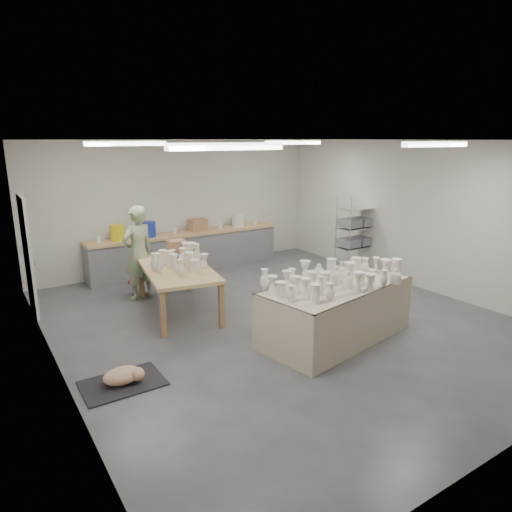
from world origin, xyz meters
TOP-DOWN VIEW (x-y plane):
  - room at (-0.11, 0.08)m, footprint 8.00×8.02m
  - back_counter at (-0.01, 3.68)m, footprint 4.60×0.60m
  - wire_shelf at (3.20, 1.40)m, footprint 0.88×0.48m
  - drying_table at (0.31, -1.08)m, footprint 2.62×1.58m
  - work_table at (-1.20, 1.40)m, footprint 1.46×2.35m
  - rug at (-2.90, -0.66)m, footprint 1.00×0.70m
  - cat at (-2.88, -0.67)m, footprint 0.54×0.42m
  - potter at (-1.61, 2.33)m, footprint 0.76×0.61m
  - red_stool at (-1.61, 2.60)m, footprint 0.38×0.38m

SIDE VIEW (x-z plane):
  - rug at x=-2.90m, z-range 0.00..0.02m
  - cat at x=-2.88m, z-range 0.02..0.23m
  - red_stool at x=-1.61m, z-range 0.11..0.39m
  - drying_table at x=0.31m, z-range -0.13..1.06m
  - back_counter at x=-0.01m, z-range -0.13..1.11m
  - work_table at x=-1.20m, z-range 0.24..1.44m
  - potter at x=-1.61m, z-range 0.00..1.82m
  - wire_shelf at x=3.20m, z-range 0.02..1.82m
  - room at x=-0.11m, z-range 0.56..3.56m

